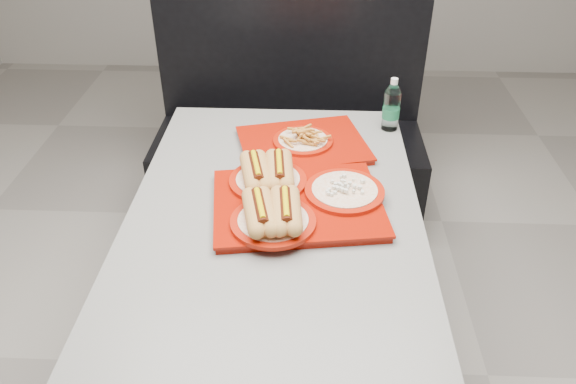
{
  "coord_description": "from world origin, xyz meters",
  "views": [
    {
      "loc": [
        0.1,
        -1.39,
        1.77
      ],
      "look_at": [
        0.04,
        -0.01,
        0.83
      ],
      "focal_mm": 35.0,
      "sensor_mm": 36.0,
      "label": 1
    }
  ],
  "objects_px": {
    "tray_far": "(303,142)",
    "diner_table": "(275,251)",
    "tray_near": "(291,197)",
    "water_bottle": "(391,107)",
    "booth_bench": "(289,137)"
  },
  "relations": [
    {
      "from": "diner_table",
      "to": "booth_bench",
      "type": "xyz_separation_m",
      "value": [
        0.0,
        1.09,
        -0.18
      ]
    },
    {
      "from": "tray_near",
      "to": "tray_far",
      "type": "bearing_deg",
      "value": 85.44
    },
    {
      "from": "tray_near",
      "to": "water_bottle",
      "type": "bearing_deg",
      "value": 56.29
    },
    {
      "from": "diner_table",
      "to": "water_bottle",
      "type": "distance_m",
      "value": 0.73
    },
    {
      "from": "diner_table",
      "to": "tray_near",
      "type": "relative_size",
      "value": 2.52
    },
    {
      "from": "tray_near",
      "to": "water_bottle",
      "type": "relative_size",
      "value": 2.74
    },
    {
      "from": "tray_near",
      "to": "tray_far",
      "type": "height_order",
      "value": "tray_near"
    },
    {
      "from": "diner_table",
      "to": "tray_far",
      "type": "relative_size",
      "value": 2.74
    },
    {
      "from": "tray_far",
      "to": "water_bottle",
      "type": "bearing_deg",
      "value": 26.84
    },
    {
      "from": "diner_table",
      "to": "tray_far",
      "type": "bearing_deg",
      "value": 78.46
    },
    {
      "from": "diner_table",
      "to": "booth_bench",
      "type": "bearing_deg",
      "value": 90.0
    },
    {
      "from": "tray_far",
      "to": "diner_table",
      "type": "bearing_deg",
      "value": -101.54
    },
    {
      "from": "booth_bench",
      "to": "tray_near",
      "type": "height_order",
      "value": "booth_bench"
    },
    {
      "from": "tray_far",
      "to": "booth_bench",
      "type": "bearing_deg",
      "value": 96.35
    },
    {
      "from": "diner_table",
      "to": "booth_bench",
      "type": "height_order",
      "value": "booth_bench"
    }
  ]
}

